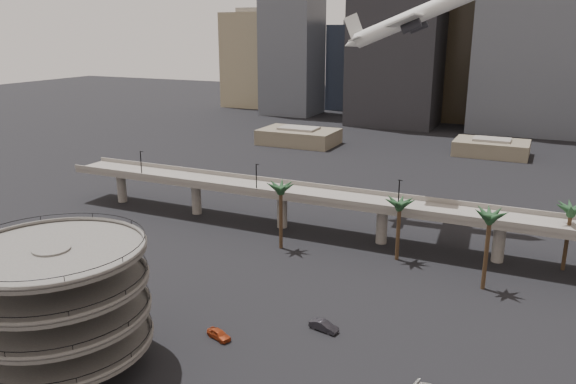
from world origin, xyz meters
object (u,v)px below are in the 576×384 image
at_px(car_b, 324,326).
at_px(overpass, 330,201).
at_px(airborne_jet, 414,18).
at_px(parking_ramp, 57,297).
at_px(car_a, 219,334).

bearing_deg(car_b, overpass, 31.08).
bearing_deg(airborne_jet, parking_ramp, -111.56).
xyz_separation_m(overpass, car_b, (13.15, -36.61, -6.63)).
bearing_deg(car_a, overpass, 20.32).
bearing_deg(car_a, airborne_jet, 10.47).
bearing_deg(overpass, car_b, -70.25).
relative_size(airborne_jet, car_a, 7.86).
height_order(overpass, car_a, overpass).
relative_size(car_a, car_b, 0.91).
height_order(parking_ramp, overpass, parking_ramp).
relative_size(parking_ramp, car_a, 5.64).
relative_size(overpass, airborne_jet, 4.20).
relative_size(parking_ramp, overpass, 0.17).
distance_m(car_a, car_b, 14.82).
height_order(airborne_jet, car_a, airborne_jet).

